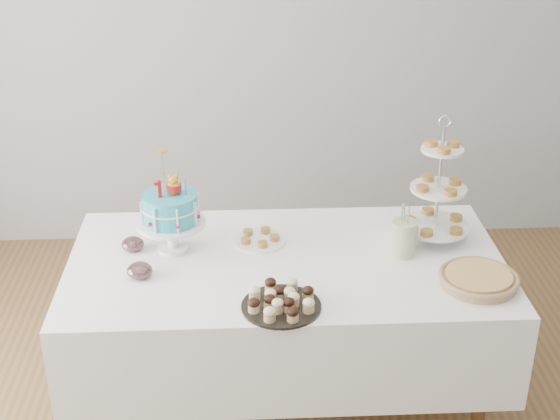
{
  "coord_description": "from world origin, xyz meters",
  "views": [
    {
      "loc": [
        -0.17,
        -2.68,
        2.48
      ],
      "look_at": [
        -0.03,
        0.3,
        1.02
      ],
      "focal_mm": 50.0,
      "sensor_mm": 36.0,
      "label": 1
    }
  ],
  "objects_px": {
    "cupcake_tray": "(281,300)",
    "utensil_pitcher": "(404,237)",
    "pie": "(478,279)",
    "jam_bowl_b": "(133,244)",
    "table": "(286,303)",
    "tiered_stand": "(438,189)",
    "birthday_cake": "(172,224)",
    "pastry_plate": "(259,239)",
    "plate_stack": "(410,232)",
    "jam_bowl_a": "(140,271)"
  },
  "relations": [
    {
      "from": "cupcake_tray",
      "to": "utensil_pitcher",
      "type": "height_order",
      "value": "utensil_pitcher"
    },
    {
      "from": "pie",
      "to": "jam_bowl_b",
      "type": "height_order",
      "value": "jam_bowl_b"
    },
    {
      "from": "table",
      "to": "tiered_stand",
      "type": "xyz_separation_m",
      "value": [
        0.69,
        0.16,
        0.48
      ]
    },
    {
      "from": "birthday_cake",
      "to": "cupcake_tray",
      "type": "xyz_separation_m",
      "value": [
        0.46,
        -0.49,
        -0.09
      ]
    },
    {
      "from": "pastry_plate",
      "to": "jam_bowl_b",
      "type": "bearing_deg",
      "value": -175.16
    },
    {
      "from": "cupcake_tray",
      "to": "plate_stack",
      "type": "xyz_separation_m",
      "value": [
        0.63,
        0.55,
        -0.0
      ]
    },
    {
      "from": "pie",
      "to": "plate_stack",
      "type": "xyz_separation_m",
      "value": [
        -0.2,
        0.42,
        0.0
      ]
    },
    {
      "from": "table",
      "to": "cupcake_tray",
      "type": "relative_size",
      "value": 6.0
    },
    {
      "from": "jam_bowl_b",
      "to": "plate_stack",
      "type": "bearing_deg",
      "value": 2.15
    },
    {
      "from": "jam_bowl_b",
      "to": "cupcake_tray",
      "type": "bearing_deg",
      "value": -38.02
    },
    {
      "from": "tiered_stand",
      "to": "plate_stack",
      "type": "relative_size",
      "value": 3.49
    },
    {
      "from": "cupcake_tray",
      "to": "birthday_cake",
      "type": "bearing_deg",
      "value": 133.09
    },
    {
      "from": "table",
      "to": "jam_bowl_b",
      "type": "bearing_deg",
      "value": 169.52
    },
    {
      "from": "plate_stack",
      "to": "tiered_stand",
      "type": "bearing_deg",
      "value": -5.5
    },
    {
      "from": "jam_bowl_a",
      "to": "pie",
      "type": "bearing_deg",
      "value": -5.42
    },
    {
      "from": "pie",
      "to": "table",
      "type": "bearing_deg",
      "value": 162.51
    },
    {
      "from": "pastry_plate",
      "to": "plate_stack",
      "type": "bearing_deg",
      "value": -0.06
    },
    {
      "from": "jam_bowl_b",
      "to": "pie",
      "type": "bearing_deg",
      "value": -14.28
    },
    {
      "from": "cupcake_tray",
      "to": "pastry_plate",
      "type": "relative_size",
      "value": 1.32
    },
    {
      "from": "jam_bowl_a",
      "to": "utensil_pitcher",
      "type": "bearing_deg",
      "value": 6.73
    },
    {
      "from": "utensil_pitcher",
      "to": "pie",
      "type": "bearing_deg",
      "value": -44.94
    },
    {
      "from": "table",
      "to": "pastry_plate",
      "type": "distance_m",
      "value": 0.32
    },
    {
      "from": "birthday_cake",
      "to": "cupcake_tray",
      "type": "distance_m",
      "value": 0.68
    },
    {
      "from": "table",
      "to": "pastry_plate",
      "type": "bearing_deg",
      "value": 122.86
    },
    {
      "from": "jam_bowl_a",
      "to": "jam_bowl_b",
      "type": "distance_m",
      "value": 0.25
    },
    {
      "from": "pie",
      "to": "plate_stack",
      "type": "relative_size",
      "value": 1.93
    },
    {
      "from": "table",
      "to": "plate_stack",
      "type": "relative_size",
      "value": 11.13
    },
    {
      "from": "birthday_cake",
      "to": "tiered_stand",
      "type": "distance_m",
      "value": 1.2
    },
    {
      "from": "pie",
      "to": "utensil_pitcher",
      "type": "relative_size",
      "value": 1.33
    },
    {
      "from": "birthday_cake",
      "to": "jam_bowl_a",
      "type": "xyz_separation_m",
      "value": [
        -0.12,
        -0.23,
        -0.1
      ]
    },
    {
      "from": "plate_stack",
      "to": "jam_bowl_a",
      "type": "height_order",
      "value": "plate_stack"
    },
    {
      "from": "cupcake_tray",
      "to": "jam_bowl_b",
      "type": "distance_m",
      "value": 0.82
    },
    {
      "from": "jam_bowl_a",
      "to": "utensil_pitcher",
      "type": "height_order",
      "value": "utensil_pitcher"
    },
    {
      "from": "pie",
      "to": "tiered_stand",
      "type": "height_order",
      "value": "tiered_stand"
    },
    {
      "from": "plate_stack",
      "to": "birthday_cake",
      "type": "bearing_deg",
      "value": -177.05
    },
    {
      "from": "plate_stack",
      "to": "utensil_pitcher",
      "type": "height_order",
      "value": "utensil_pitcher"
    },
    {
      "from": "table",
      "to": "pie",
      "type": "height_order",
      "value": "pie"
    },
    {
      "from": "cupcake_tray",
      "to": "jam_bowl_a",
      "type": "bearing_deg",
      "value": 155.82
    },
    {
      "from": "pie",
      "to": "plate_stack",
      "type": "height_order",
      "value": "plate_stack"
    },
    {
      "from": "jam_bowl_a",
      "to": "utensil_pitcher",
      "type": "distance_m",
      "value": 1.16
    },
    {
      "from": "cupcake_tray",
      "to": "jam_bowl_b",
      "type": "relative_size",
      "value": 3.13
    },
    {
      "from": "plate_stack",
      "to": "jam_bowl_a",
      "type": "relative_size",
      "value": 1.57
    },
    {
      "from": "plate_stack",
      "to": "table",
      "type": "bearing_deg",
      "value": -163.42
    },
    {
      "from": "pie",
      "to": "pastry_plate",
      "type": "relative_size",
      "value": 1.37
    },
    {
      "from": "table",
      "to": "birthday_cake",
      "type": "height_order",
      "value": "birthday_cake"
    },
    {
      "from": "cupcake_tray",
      "to": "pie",
      "type": "relative_size",
      "value": 0.96
    },
    {
      "from": "plate_stack",
      "to": "jam_bowl_b",
      "type": "distance_m",
      "value": 1.27
    },
    {
      "from": "birthday_cake",
      "to": "jam_bowl_a",
      "type": "relative_size",
      "value": 4.28
    },
    {
      "from": "plate_stack",
      "to": "jam_bowl_b",
      "type": "height_order",
      "value": "plate_stack"
    },
    {
      "from": "pie",
      "to": "jam_bowl_a",
      "type": "height_order",
      "value": "jam_bowl_a"
    }
  ]
}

